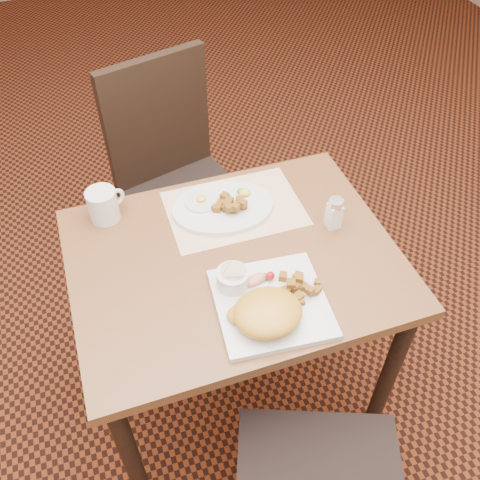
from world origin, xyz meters
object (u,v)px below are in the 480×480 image
object	(u,v)px
coffee_mug	(104,205)
plate_oval	(223,208)
plate_square	(271,303)
salt_shaker	(334,213)
table	(234,282)
chair_far	(176,173)

from	to	relation	value
coffee_mug	plate_oval	bearing A→B (deg)	-13.99
plate_square	salt_shaker	world-z (taller)	salt_shaker
table	plate_square	distance (m)	0.23
plate_square	coffee_mug	size ratio (longest dim) A/B	2.45
chair_far	salt_shaker	xyz separation A→B (m)	(0.33, -0.64, 0.26)
chair_far	coffee_mug	distance (m)	0.55
plate_square	plate_oval	distance (m)	0.38
plate_square	coffee_mug	world-z (taller)	coffee_mug
chair_far	plate_square	size ratio (longest dim) A/B	3.46
plate_square	plate_oval	xyz separation A→B (m)	(-0.01, 0.38, 0.00)
chair_far	coffee_mug	world-z (taller)	chair_far
plate_oval	salt_shaker	xyz separation A→B (m)	(0.28, -0.17, 0.04)
salt_shaker	coffee_mug	distance (m)	0.67
plate_square	chair_far	bearing A→B (deg)	93.49
table	plate_square	world-z (taller)	plate_square
table	coffee_mug	xyz separation A→B (m)	(-0.31, 0.27, 0.16)
chair_far	plate_oval	xyz separation A→B (m)	(0.04, -0.47, 0.22)
table	salt_shaker	size ratio (longest dim) A/B	9.00
plate_oval	coffee_mug	world-z (taller)	coffee_mug
chair_far	salt_shaker	bearing A→B (deg)	101.59
salt_shaker	plate_square	bearing A→B (deg)	-142.30
plate_oval	coffee_mug	distance (m)	0.35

